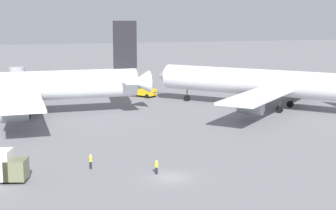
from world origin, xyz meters
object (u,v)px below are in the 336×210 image
airliner_at_gate_left (8,88)px  ground_crew_ramp_agent_by_cones (157,167)px  jet_bridge (20,78)px  pushback_tug (142,91)px  airliner_being_pushed (272,84)px  ground_crew_marshaller_foreground (91,161)px

airliner_at_gate_left → ground_crew_ramp_agent_by_cones: airliner_at_gate_left is taller
jet_bridge → airliner_at_gate_left: bearing=-96.5°
airliner_at_gate_left → jet_bridge: size_ratio=2.50×
ground_crew_ramp_agent_by_cones → jet_bridge: (-12.16, 64.94, 3.23)m
airliner_at_gate_left → ground_crew_ramp_agent_by_cones: size_ratio=31.98×
ground_crew_ramp_agent_by_cones → jet_bridge: jet_bridge is taller
pushback_tug → jet_bridge: (-25.65, 9.79, 2.78)m
airliner_being_pushed → ground_crew_marshaller_foreground: size_ratio=23.48×
airliner_being_pushed → ground_crew_marshaller_foreground: bearing=-144.9°
pushback_tug → jet_bridge: jet_bridge is taller
ground_crew_ramp_agent_by_cones → airliner_at_gate_left: bearing=111.1°
airliner_at_gate_left → jet_bridge: bearing=83.5°
ground_crew_ramp_agent_by_cones → airliner_being_pushed: bearing=44.3°
ground_crew_ramp_agent_by_cones → ground_crew_marshaller_foreground: bearing=147.2°
ground_crew_marshaller_foreground → jet_bridge: (-5.47, 60.62, 3.15)m
pushback_tug → ground_crew_marshaller_foreground: bearing=-111.7°
jet_bridge → ground_crew_ramp_agent_by_cones: bearing=-79.4°
airliner_being_pushed → ground_crew_ramp_agent_by_cones: bearing=-135.7°
airliner_being_pushed → airliner_at_gate_left: bearing=172.0°
airliner_at_gate_left → ground_crew_marshaller_foreground: (8.43, -34.83, -4.45)m
airliner_being_pushed → ground_crew_marshaller_foreground: 48.93m
airliner_at_gate_left → ground_crew_marshaller_foreground: airliner_at_gate_left is taller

